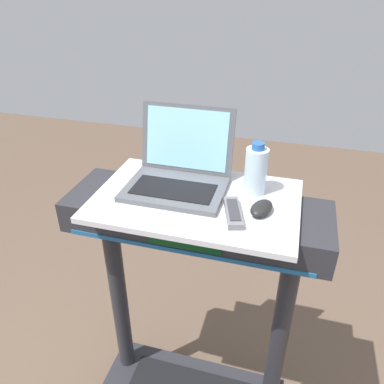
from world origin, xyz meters
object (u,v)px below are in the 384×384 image
computer_mouse (261,208)px  water_bottle (256,170)px  tv_remote (233,212)px  laptop (179,172)px

computer_mouse → water_bottle: water_bottle is taller
water_bottle → computer_mouse: bearing=-72.3°
computer_mouse → tv_remote: computer_mouse is taller
laptop → water_bottle: (0.26, 0.02, 0.03)m
laptop → water_bottle: laptop is taller
laptop → tv_remote: laptop is taller
water_bottle → tv_remote: (-0.04, -0.16, -0.07)m
computer_mouse → water_bottle: bearing=126.0°
water_bottle → tv_remote: 0.18m
tv_remote → laptop: bearing=147.9°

